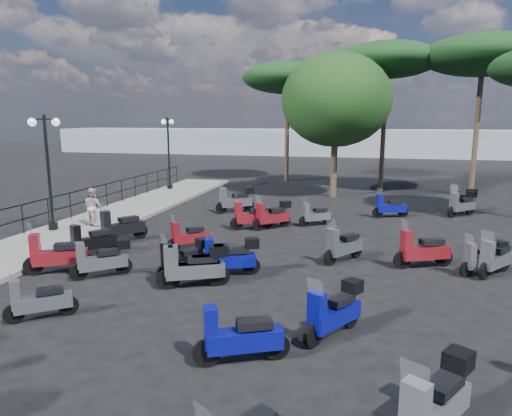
% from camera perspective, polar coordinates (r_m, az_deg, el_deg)
% --- Properties ---
extents(ground, '(120.00, 120.00, 0.00)m').
position_cam_1_polar(ground, '(12.82, -5.87, -8.25)').
color(ground, black).
rests_on(ground, ground).
extents(sidewalk, '(3.00, 30.00, 0.15)m').
position_cam_1_polar(sidewalk, '(18.36, -22.10, -2.85)').
color(sidewalk, slate).
rests_on(sidewalk, ground).
extents(railing, '(0.04, 26.04, 1.10)m').
position_cam_1_polar(railing, '(18.83, -25.85, -0.26)').
color(railing, black).
rests_on(railing, sidewalk).
extents(lamp_post_1, '(0.56, 1.21, 4.24)m').
position_cam_1_polar(lamp_post_1, '(18.41, -24.56, 4.88)').
color(lamp_post_1, black).
rests_on(lamp_post_1, sidewalk).
extents(lamp_post_2, '(0.35, 1.24, 4.19)m').
position_cam_1_polar(lamp_post_2, '(27.53, -10.88, 7.33)').
color(lamp_post_2, black).
rests_on(lamp_post_2, sidewalk).
extents(pedestrian_far, '(0.86, 0.76, 1.48)m').
position_cam_1_polar(pedestrian_far, '(18.74, -19.70, 0.14)').
color(pedestrian_far, '#BFA0A4').
rests_on(pedestrian_far, sidewalk).
extents(scooter_2, '(1.66, 1.05, 1.47)m').
position_cam_1_polar(scooter_2, '(13.85, -23.66, -5.47)').
color(scooter_2, black).
rests_on(scooter_2, ground).
extents(scooter_3, '(1.06, 1.49, 1.37)m').
position_cam_1_polar(scooter_3, '(15.15, -19.81, -3.96)').
color(scooter_3, black).
rests_on(scooter_3, ground).
extents(scooter_4, '(1.21, 1.58, 1.49)m').
position_cam_1_polar(scooter_4, '(16.58, -16.52, -2.35)').
color(scooter_4, black).
rests_on(scooter_4, ground).
extents(scooter_5, '(1.60, 1.28, 1.49)m').
position_cam_1_polar(scooter_5, '(20.98, -2.57, 0.97)').
color(scooter_5, black).
rests_on(scooter_5, ground).
extents(scooter_7, '(1.23, 1.01, 1.19)m').
position_cam_1_polar(scooter_7, '(10.94, -25.48, -10.48)').
color(scooter_7, black).
rests_on(scooter_7, ground).
extents(scooter_8, '(1.66, 0.97, 1.41)m').
position_cam_1_polar(scooter_8, '(11.77, -8.01, -7.35)').
color(scooter_8, black).
rests_on(scooter_8, ground).
extents(scooter_9, '(1.34, 1.21, 1.31)m').
position_cam_1_polar(scooter_9, '(13.10, -18.73, -6.12)').
color(scooter_9, black).
rests_on(scooter_9, ground).
extents(scooter_10, '(1.18, 1.14, 1.23)m').
position_cam_1_polar(scooter_10, '(15.19, -8.45, -3.56)').
color(scooter_10, black).
rests_on(scooter_10, ground).
extents(scooter_11, '(1.34, 1.34, 1.38)m').
position_cam_1_polar(scooter_11, '(17.84, 2.06, -0.96)').
color(scooter_11, black).
rests_on(scooter_11, ground).
extents(scooter_14, '(1.62, 0.92, 1.37)m').
position_cam_1_polar(scooter_14, '(12.51, -3.29, -6.21)').
color(scooter_14, black).
rests_on(scooter_14, ground).
extents(scooter_15, '(1.15, 1.38, 1.31)m').
position_cam_1_polar(scooter_15, '(12.55, -8.89, -6.40)').
color(scooter_15, black).
rests_on(scooter_15, ground).
extents(scooter_16, '(1.11, 1.46, 1.37)m').
position_cam_1_polar(scooter_16, '(13.98, 10.84, -4.71)').
color(scooter_16, black).
rests_on(scooter_16, ground).
extents(scooter_17, '(1.57, 1.04, 1.40)m').
position_cam_1_polar(scooter_17, '(17.76, -0.64, -1.11)').
color(scooter_17, black).
rests_on(scooter_17, ground).
extents(scooter_19, '(1.62, 0.91, 1.38)m').
position_cam_1_polar(scooter_19, '(8.27, -2.09, -15.90)').
color(scooter_19, black).
rests_on(scooter_19, ground).
extents(scooter_20, '(1.06, 1.51, 1.35)m').
position_cam_1_polar(scooter_20, '(9.29, 9.72, -12.71)').
color(scooter_20, black).
rests_on(scooter_20, ground).
extents(scooter_21, '(1.70, 0.95, 1.45)m').
position_cam_1_polar(scooter_21, '(14.01, 20.07, -5.06)').
color(scooter_21, black).
rests_on(scooter_21, ground).
extents(scooter_22, '(1.27, 0.98, 1.20)m').
position_cam_1_polar(scooter_22, '(18.51, 7.39, -0.93)').
color(scooter_22, black).
rests_on(scooter_22, ground).
extents(scooter_23, '(1.56, 0.80, 1.31)m').
position_cam_1_polar(scooter_23, '(20.68, 16.37, 0.08)').
color(scooter_23, black).
rests_on(scooter_23, ground).
extents(scooter_25, '(1.12, 1.57, 1.41)m').
position_cam_1_polar(scooter_25, '(6.94, 21.50, -21.96)').
color(scooter_25, black).
rests_on(scooter_25, ground).
extents(scooter_27, '(1.34, 0.96, 1.20)m').
position_cam_1_polar(scooter_27, '(14.06, 26.55, -5.72)').
color(scooter_27, black).
rests_on(scooter_27, ground).
extents(scooter_28, '(1.13, 1.39, 1.34)m').
position_cam_1_polar(scooter_28, '(14.15, 27.71, -5.67)').
color(scooter_28, black).
rests_on(scooter_28, ground).
extents(scooter_29, '(1.38, 1.35, 1.40)m').
position_cam_1_polar(scooter_29, '(22.10, 24.36, 0.42)').
color(scooter_29, black).
rests_on(scooter_29, ground).
extents(scooter_30, '(1.66, 0.97, 1.41)m').
position_cam_1_polar(scooter_30, '(11.80, -7.45, -7.28)').
color(scooter_30, black).
rests_on(scooter_30, ground).
extents(scooter_31, '(1.38, 1.35, 1.40)m').
position_cam_1_polar(scooter_31, '(22.80, 24.39, 0.71)').
color(scooter_31, black).
rests_on(scooter_31, ground).
extents(broadleaf_tree, '(5.86, 5.86, 7.72)m').
position_cam_1_polar(broadleaf_tree, '(25.25, 9.97, 13.14)').
color(broadleaf_tree, '#38281E').
rests_on(broadleaf_tree, ground).
extents(pine_0, '(5.91, 5.91, 8.59)m').
position_cam_1_polar(pine_0, '(28.46, 16.07, 17.29)').
color(pine_0, '#38281E').
rests_on(pine_0, ground).
extents(pine_1, '(6.35, 6.35, 8.68)m').
position_cam_1_polar(pine_1, '(28.25, 26.54, 16.68)').
color(pine_1, '#38281E').
rests_on(pine_1, ground).
extents(pine_2, '(6.05, 6.05, 8.00)m').
position_cam_1_polar(pine_2, '(31.68, 3.99, 15.88)').
color(pine_2, '#38281E').
rests_on(pine_2, ground).
extents(distant_hills, '(70.00, 8.00, 3.00)m').
position_cam_1_polar(distant_hills, '(56.60, 9.66, 8.12)').
color(distant_hills, gray).
rests_on(distant_hills, ground).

